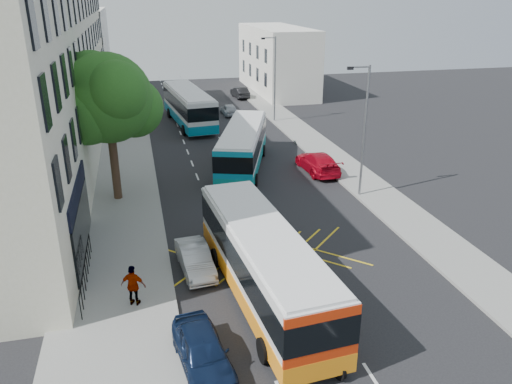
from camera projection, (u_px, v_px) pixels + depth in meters
ground at (339, 325)px, 19.36m from camera, size 120.00×120.00×0.00m
pavement_left at (119, 199)px, 31.00m from camera, size 5.00×70.00×0.15m
pavement_right at (357, 178)px, 34.49m from camera, size 3.00×70.00×0.15m
terrace_main at (32, 71)px, 35.86m from camera, size 8.30×45.00×13.50m
terrace_far at (75, 51)px, 64.03m from camera, size 8.00×20.00×10.00m
building_right at (277, 60)px, 63.55m from camera, size 6.00×18.00×8.00m
street_tree at (107, 99)px, 28.65m from camera, size 6.30×5.70×8.80m
lamp_near at (363, 125)px, 29.81m from camera, size 1.45×0.15×8.00m
lamp_far at (274, 75)px, 47.84m from camera, size 1.45×0.15×8.00m
railings at (86, 271)px, 21.75m from camera, size 0.08×5.60×1.14m
bus_near at (264, 263)px, 20.53m from camera, size 3.52×11.45×3.17m
bus_mid at (243, 147)px, 36.02m from camera, size 5.95×11.21×3.09m
bus_far at (189, 106)px, 48.14m from camera, size 3.98×12.16×3.36m
motorbike at (325, 342)px, 16.96m from camera, size 0.92×2.25×2.06m
parked_car_blue at (203, 351)px, 16.96m from camera, size 2.07×4.14×1.35m
parked_car_silver at (195, 259)px, 22.95m from camera, size 1.62×3.80×1.22m
red_hatchback at (318, 162)px, 35.61m from camera, size 2.19×5.00×1.43m
distant_car_grey at (196, 99)px, 57.29m from camera, size 2.62×4.70×1.24m
distant_car_silver at (229, 109)px, 52.17m from camera, size 1.53×3.53×1.19m
distant_car_dark at (240, 92)px, 60.65m from camera, size 1.74×4.11×1.32m
pedestrian_far at (133, 286)px, 20.08m from camera, size 1.13×0.79×1.77m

